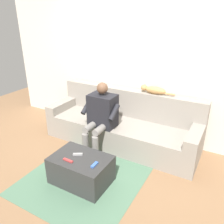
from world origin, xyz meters
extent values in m
plane|color=#846042|center=(0.00, 0.60, 0.00)|extent=(8.00, 8.00, 0.00)
cube|color=beige|center=(0.00, -0.59, 1.29)|extent=(5.44, 0.06, 2.58)
cube|color=gray|center=(0.00, 0.00, 0.21)|extent=(2.24, 0.65, 0.41)
cube|color=gray|center=(0.00, -0.41, 0.44)|extent=(2.62, 0.17, 0.89)
cube|color=gray|center=(-1.22, 0.00, 0.28)|extent=(0.19, 0.65, 0.57)
cube|color=gray|center=(1.22, 0.00, 0.28)|extent=(0.19, 0.65, 0.57)
cube|color=#2D2D2D|center=(0.00, 1.05, 0.19)|extent=(0.77, 0.52, 0.38)
cube|color=black|center=(0.19, 0.17, 0.68)|extent=(0.42, 0.30, 0.53)
sphere|color=brown|center=(0.19, 0.17, 1.05)|extent=(0.17, 0.17, 0.17)
cylinder|color=gray|center=(0.10, 0.36, 0.47)|extent=(0.11, 0.38, 0.11)
cylinder|color=gray|center=(0.28, 0.36, 0.47)|extent=(0.11, 0.38, 0.11)
cylinder|color=gray|center=(0.10, 0.55, 0.21)|extent=(0.10, 0.10, 0.41)
cylinder|color=gray|center=(0.28, 0.55, 0.21)|extent=(0.10, 0.10, 0.41)
cylinder|color=black|center=(-0.06, 0.25, 0.72)|extent=(0.08, 0.27, 0.22)
cylinder|color=black|center=(0.44, 0.25, 0.72)|extent=(0.08, 0.27, 0.22)
ellipsoid|color=#B7844C|center=(-0.45, -0.41, 0.95)|extent=(0.35, 0.13, 0.12)
sphere|color=#B7844C|center=(-0.26, -0.41, 0.97)|extent=(0.10, 0.10, 0.10)
cone|color=#B7844C|center=(-0.27, -0.44, 1.01)|extent=(0.04, 0.04, 0.03)
cone|color=#B7844C|center=(-0.27, -0.38, 1.01)|extent=(0.04, 0.04, 0.03)
cylinder|color=#B7844C|center=(-0.69, -0.41, 0.93)|extent=(0.18, 0.03, 0.03)
cube|color=gray|center=(0.07, 1.02, 0.39)|extent=(0.13, 0.10, 0.02)
cube|color=#3860B7|center=(-0.25, 1.10, 0.39)|extent=(0.04, 0.12, 0.02)
cube|color=#B73333|center=(0.09, 1.19, 0.39)|extent=(0.14, 0.04, 0.02)
cube|color=#4C7056|center=(0.00, 0.91, 0.00)|extent=(1.51, 1.75, 0.01)
camera|label=1|loc=(-1.58, 3.03, 2.11)|focal=36.85mm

